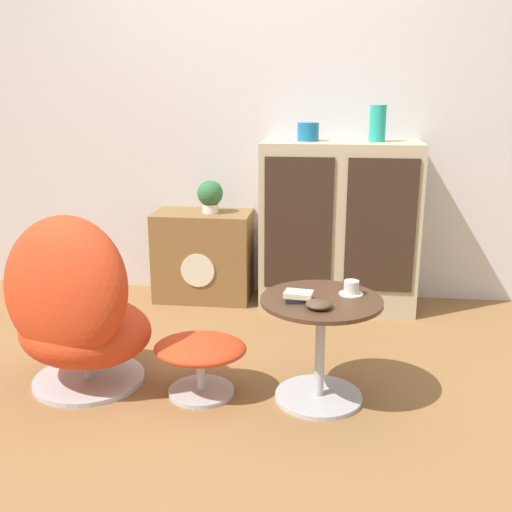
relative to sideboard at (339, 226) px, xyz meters
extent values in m
plane|color=olive|center=(-0.54, -1.32, -0.53)|extent=(12.00, 12.00, 0.00)
cube|color=silver|center=(-0.54, 0.25, 0.77)|extent=(6.40, 0.06, 2.60)
cube|color=tan|center=(0.00, 0.00, 0.00)|extent=(0.98, 0.43, 1.06)
cube|color=#332319|center=(-0.24, -0.22, 0.05)|extent=(0.41, 0.01, 0.81)
cube|color=#332319|center=(0.24, -0.22, 0.05)|extent=(0.41, 0.01, 0.81)
cube|color=brown|center=(-0.89, 0.03, -0.24)|extent=(0.63, 0.37, 0.59)
cylinder|color=beige|center=(-0.89, -0.15, -0.28)|extent=(0.22, 0.01, 0.22)
cylinder|color=#B7B7BC|center=(-1.19, -1.23, -0.52)|extent=(0.53, 0.53, 0.02)
cylinder|color=#B7B7BC|center=(-1.19, -1.23, -0.47)|extent=(0.06, 0.06, 0.08)
ellipsoid|color=red|center=(-1.19, -1.23, -0.27)|extent=(0.77, 0.69, 0.31)
ellipsoid|color=red|center=(-1.22, -1.34, -0.01)|extent=(0.73, 0.55, 0.69)
cylinder|color=#B7B7BC|center=(-0.63, -1.27, -0.52)|extent=(0.31, 0.31, 0.02)
cylinder|color=#B7B7BC|center=(-0.63, -1.27, -0.43)|extent=(0.04, 0.04, 0.16)
ellipsoid|color=red|center=(-0.63, -1.27, -0.30)|extent=(0.43, 0.36, 0.09)
cylinder|color=#B7B7BC|center=(-0.08, -1.25, -0.52)|extent=(0.40, 0.40, 0.02)
cylinder|color=#B7B7BC|center=(-0.08, -1.25, -0.29)|extent=(0.04, 0.04, 0.45)
cylinder|color=#472D1E|center=(-0.08, -1.25, -0.05)|extent=(0.54, 0.54, 0.02)
cylinder|color=#196699|center=(-0.21, 0.00, 0.59)|extent=(0.13, 0.13, 0.11)
cylinder|color=teal|center=(0.21, 0.00, 0.64)|extent=(0.10, 0.10, 0.22)
cylinder|color=silver|center=(-0.83, 0.03, 0.09)|extent=(0.10, 0.10, 0.06)
sphere|color=#2D6638|center=(-0.83, 0.03, 0.19)|extent=(0.17, 0.17, 0.17)
cylinder|color=silver|center=(0.05, -1.18, -0.04)|extent=(0.11, 0.11, 0.01)
cylinder|color=silver|center=(0.05, -1.18, -0.01)|extent=(0.07, 0.07, 0.06)
cube|color=black|center=(-0.17, -1.30, -0.03)|extent=(0.13, 0.10, 0.02)
cube|color=beige|center=(-0.18, -1.30, -0.01)|extent=(0.13, 0.10, 0.02)
ellipsoid|color=#4C3828|center=(-0.09, -1.37, -0.03)|extent=(0.11, 0.11, 0.04)
camera|label=1|loc=(-0.05, -3.75, 0.85)|focal=42.00mm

